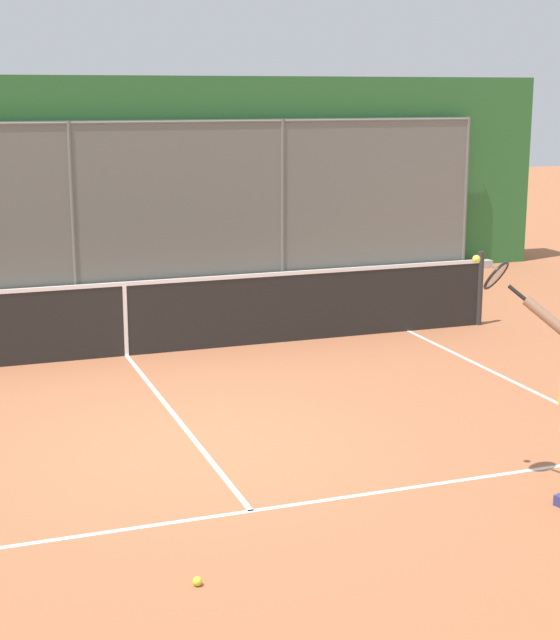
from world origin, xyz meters
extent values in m
plane|color=#A8603D|center=(0.00, 0.00, 0.00)|extent=(60.00, 60.00, 0.00)
cube|color=white|center=(0.00, 1.60, 0.00)|extent=(6.25, 0.05, 0.01)
cube|color=white|center=(0.00, -0.96, 0.00)|extent=(0.05, 5.13, 0.01)
cylinder|color=slate|center=(-7.37, -7.84, 1.42)|extent=(0.07, 0.07, 2.84)
cylinder|color=slate|center=(-3.68, -7.84, 1.42)|extent=(0.07, 0.07, 2.84)
cylinder|color=slate|center=(0.00, -7.84, 1.42)|extent=(0.07, 0.07, 2.84)
cylinder|color=slate|center=(0.00, -7.84, 2.80)|extent=(14.73, 0.05, 0.05)
cube|color=slate|center=(0.00, -7.84, 1.42)|extent=(14.73, 0.02, 2.84)
cube|color=#2D6B33|center=(0.00, -8.49, 1.78)|extent=(17.73, 0.90, 3.56)
cube|color=#ADADA8|center=(0.00, -7.66, 0.07)|extent=(15.73, 0.18, 0.15)
cylinder|color=#2D2D2D|center=(-5.14, -3.52, 0.54)|extent=(0.09, 0.09, 1.07)
cube|color=black|center=(0.00, -3.52, 0.46)|extent=(10.20, 0.02, 0.91)
cube|color=white|center=(0.00, -3.52, 0.94)|extent=(10.20, 0.04, 0.05)
cube|color=white|center=(0.00, -3.52, 0.46)|extent=(0.05, 0.04, 0.91)
cylinder|color=#8C664C|center=(-2.30, 2.14, 1.55)|extent=(0.29, 0.36, 0.29)
cylinder|color=black|center=(-2.16, 1.95, 1.71)|extent=(0.12, 0.16, 0.13)
torus|color=black|center=(-2.05, 1.79, 1.83)|extent=(0.35, 0.32, 0.26)
cylinder|color=silver|center=(-2.05, 1.79, 1.83)|extent=(0.28, 0.26, 0.21)
sphere|color=#D6E042|center=(-1.94, 1.65, 1.95)|extent=(0.07, 0.07, 0.07)
sphere|color=#CCDB33|center=(0.73, 2.65, 0.03)|extent=(0.07, 0.07, 0.07)
camera|label=1|loc=(2.29, 8.66, 3.29)|focal=55.67mm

